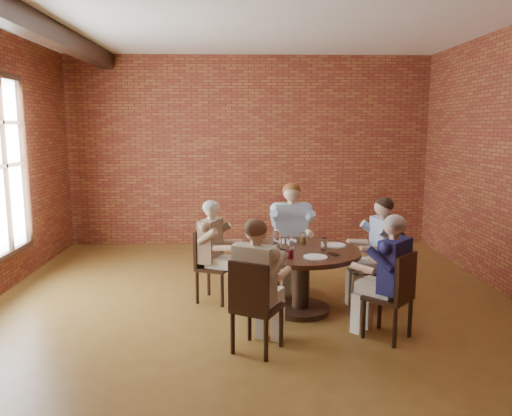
{
  "coord_description": "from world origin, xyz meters",
  "views": [
    {
      "loc": [
        -0.14,
        -5.57,
        2.15
      ],
      "look_at": [
        0.06,
        1.0,
        1.07
      ],
      "focal_mm": 35.0,
      "sensor_mm": 36.0,
      "label": 1
    }
  ],
  "objects_px": {
    "diner_d": "(257,286)",
    "smartphone": "(334,254)",
    "diner_e": "(389,277)",
    "diner_c": "(215,252)",
    "chair_b": "(291,247)",
    "chair_d": "(253,303)",
    "diner_a": "(379,252)",
    "chair_a": "(385,264)",
    "chair_c": "(209,262)",
    "chair_e": "(395,293)",
    "dining_table": "(301,268)",
    "diner_b": "(292,236)"
  },
  "relations": [
    {
      "from": "diner_c",
      "to": "chair_d",
      "type": "relative_size",
      "value": 1.37
    },
    {
      "from": "diner_a",
      "to": "chair_b",
      "type": "xyz_separation_m",
      "value": [
        -0.98,
        0.86,
        -0.13
      ]
    },
    {
      "from": "smartphone",
      "to": "chair_e",
      "type": "bearing_deg",
      "value": -66.33
    },
    {
      "from": "chair_c",
      "to": "diner_d",
      "type": "height_order",
      "value": "diner_d"
    },
    {
      "from": "dining_table",
      "to": "diner_d",
      "type": "xyz_separation_m",
      "value": [
        -0.54,
        -1.01,
        0.12
      ]
    },
    {
      "from": "chair_b",
      "to": "chair_e",
      "type": "height_order",
      "value": "chair_b"
    },
    {
      "from": "diner_e",
      "to": "diner_c",
      "type": "bearing_deg",
      "value": -79.0
    },
    {
      "from": "chair_c",
      "to": "diner_d",
      "type": "xyz_separation_m",
      "value": [
        0.55,
        -1.43,
        0.16
      ]
    },
    {
      "from": "chair_e",
      "to": "smartphone",
      "type": "xyz_separation_m",
      "value": [
        -0.53,
        0.56,
        0.26
      ]
    },
    {
      "from": "chair_b",
      "to": "chair_e",
      "type": "distance_m",
      "value": 2.06
    },
    {
      "from": "diner_c",
      "to": "chair_e",
      "type": "relative_size",
      "value": 1.38
    },
    {
      "from": "chair_c",
      "to": "diner_d",
      "type": "bearing_deg",
      "value": -137.78
    },
    {
      "from": "diner_a",
      "to": "chair_d",
      "type": "height_order",
      "value": "diner_a"
    },
    {
      "from": "dining_table",
      "to": "smartphone",
      "type": "xyz_separation_m",
      "value": [
        0.33,
        -0.25,
        0.23
      ]
    },
    {
      "from": "chair_e",
      "to": "diner_e",
      "type": "relative_size",
      "value": 0.71
    },
    {
      "from": "chair_a",
      "to": "diner_e",
      "type": "distance_m",
      "value": 1.01
    },
    {
      "from": "diner_b",
      "to": "diner_c",
      "type": "xyz_separation_m",
      "value": [
        -1.0,
        -0.56,
        -0.07
      ]
    },
    {
      "from": "chair_b",
      "to": "chair_c",
      "type": "distance_m",
      "value": 1.24
    },
    {
      "from": "diner_a",
      "to": "diner_c",
      "type": "distance_m",
      "value": 1.99
    },
    {
      "from": "chair_d",
      "to": "smartphone",
      "type": "distance_m",
      "value": 1.26
    },
    {
      "from": "chair_a",
      "to": "diner_e",
      "type": "bearing_deg",
      "value": -25.94
    },
    {
      "from": "chair_b",
      "to": "diner_e",
      "type": "relative_size",
      "value": 0.76
    },
    {
      "from": "dining_table",
      "to": "diner_a",
      "type": "bearing_deg",
      "value": 11.7
    },
    {
      "from": "diner_d",
      "to": "chair_e",
      "type": "height_order",
      "value": "diner_d"
    },
    {
      "from": "dining_table",
      "to": "diner_b",
      "type": "height_order",
      "value": "diner_b"
    },
    {
      "from": "diner_d",
      "to": "smartphone",
      "type": "height_order",
      "value": "diner_d"
    },
    {
      "from": "dining_table",
      "to": "diner_b",
      "type": "relative_size",
      "value": 0.98
    },
    {
      "from": "chair_b",
      "to": "diner_b",
      "type": "height_order",
      "value": "diner_b"
    },
    {
      "from": "diner_b",
      "to": "chair_e",
      "type": "xyz_separation_m",
      "value": [
        0.87,
        -1.77,
        -0.2
      ]
    },
    {
      "from": "chair_a",
      "to": "chair_d",
      "type": "bearing_deg",
      "value": -63.03
    },
    {
      "from": "chair_b",
      "to": "chair_d",
      "type": "height_order",
      "value": "chair_b"
    },
    {
      "from": "chair_b",
      "to": "smartphone",
      "type": "bearing_deg",
      "value": -75.92
    },
    {
      "from": "diner_a",
      "to": "diner_c",
      "type": "bearing_deg",
      "value": -107.37
    },
    {
      "from": "dining_table",
      "to": "chair_c",
      "type": "distance_m",
      "value": 1.17
    },
    {
      "from": "chair_d",
      "to": "chair_c",
      "type": "bearing_deg",
      "value": -43.23
    },
    {
      "from": "diner_c",
      "to": "chair_c",
      "type": "bearing_deg",
      "value": 90.0
    },
    {
      "from": "diner_b",
      "to": "smartphone",
      "type": "xyz_separation_m",
      "value": [
        0.34,
        -1.21,
        0.05
      ]
    },
    {
      "from": "chair_b",
      "to": "diner_d",
      "type": "relative_size",
      "value": 0.75
    },
    {
      "from": "smartphone",
      "to": "diner_a",
      "type": "bearing_deg",
      "value": 15.81
    },
    {
      "from": "diner_c",
      "to": "diner_e",
      "type": "bearing_deg",
      "value": -101.09
    },
    {
      "from": "chair_c",
      "to": "smartphone",
      "type": "height_order",
      "value": "chair_c"
    },
    {
      "from": "chair_a",
      "to": "chair_b",
      "type": "relative_size",
      "value": 0.95
    },
    {
      "from": "chair_c",
      "to": "diner_c",
      "type": "bearing_deg",
      "value": -90.0
    },
    {
      "from": "diner_a",
      "to": "dining_table",
      "type": "bearing_deg",
      "value": -90.0
    },
    {
      "from": "chair_b",
      "to": "chair_e",
      "type": "bearing_deg",
      "value": -65.78
    },
    {
      "from": "diner_a",
      "to": "chair_a",
      "type": "bearing_deg",
      "value": 90.0
    },
    {
      "from": "chair_e",
      "to": "smartphone",
      "type": "distance_m",
      "value": 0.81
    },
    {
      "from": "diner_a",
      "to": "smartphone",
      "type": "distance_m",
      "value": 0.78
    },
    {
      "from": "chair_d",
      "to": "diner_e",
      "type": "distance_m",
      "value": 1.42
    },
    {
      "from": "chair_a",
      "to": "chair_c",
      "type": "distance_m",
      "value": 2.14
    }
  ]
}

